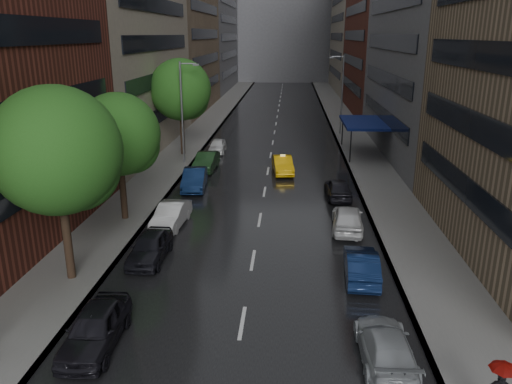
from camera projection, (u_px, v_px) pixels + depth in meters
road at (276, 126)px, 64.34m from camera, size 14.00×140.00×0.01m
sidewalk_left at (206, 125)px, 64.90m from camera, size 4.00×140.00×0.15m
sidewalk_right at (346, 127)px, 63.74m from camera, size 4.00×140.00×0.15m
buildings_right at (393, 5)px, 65.21m from camera, size 8.05×109.10×36.00m
building_far at (284, 15)px, 124.17m from camera, size 40.00×14.00×32.00m
tree_near at (56, 151)px, 22.28m from camera, size 5.86×5.86×9.34m
tree_mid at (118, 135)px, 30.30m from camera, size 5.09×5.09×8.12m
tree_far at (180, 90)px, 47.19m from camera, size 5.83×5.83×9.29m
taxi at (283, 165)px, 42.58m from camera, size 2.08×4.60×1.46m
parked_cars_left at (182, 199)px, 33.68m from camera, size 2.03×37.06×1.56m
parked_cars_right at (353, 238)px, 27.29m from camera, size 2.17×23.54×1.55m
street_lamp_left at (183, 111)px, 44.34m from camera, size 1.74×0.22×9.00m
street_lamp_right at (341, 93)px, 57.61m from camera, size 1.74×0.22×9.00m
awning at (363, 123)px, 48.55m from camera, size 4.00×8.00×3.12m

